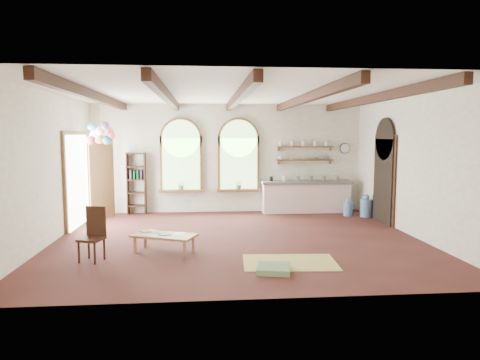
{
  "coord_description": "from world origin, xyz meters",
  "views": [
    {
      "loc": [
        -0.76,
        -9.26,
        2.3
      ],
      "look_at": [
        0.1,
        0.6,
        1.26
      ],
      "focal_mm": 32.0,
      "sensor_mm": 36.0,
      "label": 1
    }
  ],
  "objects": [
    {
      "name": "water_jug_b",
      "position": [
        3.82,
        2.3,
        0.28
      ],
      "size": [
        0.33,
        0.33,
        0.64
      ],
      "color": "#5281B1",
      "rests_on": "floor"
    },
    {
      "name": "kitchen_counter",
      "position": [
        2.3,
        3.2,
        0.48
      ],
      "size": [
        2.68,
        0.62,
        0.94
      ],
      "color": "#FCD7D6",
      "rests_on": "floor"
    },
    {
      "name": "left_doorway",
      "position": [
        -3.95,
        1.8,
        1.15
      ],
      "size": [
        0.1,
        1.9,
        2.5
      ],
      "primitive_type": "cube",
      "color": "brown",
      "rests_on": "floor"
    },
    {
      "name": "bookshelf",
      "position": [
        -2.7,
        3.32,
        0.9
      ],
      "size": [
        0.53,
        0.32,
        1.8
      ],
      "color": "#351A11",
      "rests_on": "floor"
    },
    {
      "name": "wall_clock",
      "position": [
        3.55,
        3.45,
        1.9
      ],
      "size": [
        0.32,
        0.04,
        0.32
      ],
      "primitive_type": "cylinder",
      "rotation": [
        1.57,
        0.0,
        0.0
      ],
      "color": "black",
      "rests_on": "wall_back"
    },
    {
      "name": "potted_plant_right",
      "position": [
        0.3,
        3.32,
        0.85
      ],
      "size": [
        0.27,
        0.23,
        0.3
      ],
      "primitive_type": "imported",
      "color": "#598C4C",
      "rests_on": "window_right"
    },
    {
      "name": "shelf_vase",
      "position": [
        2.95,
        3.38,
        1.67
      ],
      "size": [
        0.18,
        0.18,
        0.19
      ],
      "primitive_type": "imported",
      "color": "slate",
      "rests_on": "wall_shelf_lower"
    },
    {
      "name": "floor",
      "position": [
        0.0,
        0.0,
        0.0
      ],
      "size": [
        8.0,
        8.0,
        0.0
      ],
      "primitive_type": "plane",
      "color": "#4F2220",
      "rests_on": "ground"
    },
    {
      "name": "ceiling_beams",
      "position": [
        0.0,
        0.0,
        3.1
      ],
      "size": [
        6.2,
        6.8,
        0.18
      ],
      "primitive_type": null,
      "color": "#351A11",
      "rests_on": "ceiling"
    },
    {
      "name": "tablet",
      "position": [
        -1.55,
        -0.88,
        0.36
      ],
      "size": [
        0.3,
        0.34,
        0.01
      ],
      "primitive_type": "cube",
      "rotation": [
        0.0,
        0.0,
        0.48
      ],
      "color": "black",
      "rests_on": "coffee_table"
    },
    {
      "name": "balloon_cluster",
      "position": [
        -3.41,
        2.3,
        2.33
      ],
      "size": [
        0.73,
        0.81,
        1.14
      ],
      "color": "silver",
      "rests_on": "floor"
    },
    {
      "name": "side_chair",
      "position": [
        -2.79,
        -1.41,
        0.29
      ],
      "size": [
        0.49,
        0.49,
        0.99
      ],
      "color": "#351A11",
      "rests_on": "floor"
    },
    {
      "name": "wall_shelf_lower",
      "position": [
        2.3,
        3.38,
        1.55
      ],
      "size": [
        1.7,
        0.24,
        0.04
      ],
      "primitive_type": "cube",
      "color": "brown",
      "rests_on": "wall_back"
    },
    {
      "name": "coffee_table",
      "position": [
        -1.54,
        -0.91,
        0.31
      ],
      "size": [
        1.36,
        1.0,
        0.35
      ],
      "color": "tan",
      "rests_on": "floor"
    },
    {
      "name": "window_left",
      "position": [
        -1.4,
        3.43,
        1.63
      ],
      "size": [
        1.3,
        0.28,
        2.2
      ],
      "color": "brown",
      "rests_on": "floor"
    },
    {
      "name": "shelf_cup_a",
      "position": [
        1.55,
        3.38,
        1.62
      ],
      "size": [
        0.12,
        0.1,
        0.1
      ],
      "primitive_type": "imported",
      "color": "white",
      "rests_on": "wall_shelf_lower"
    },
    {
      "name": "wall_shelf_upper",
      "position": [
        2.3,
        3.38,
        1.95
      ],
      "size": [
        1.7,
        0.24,
        0.04
      ],
      "primitive_type": "cube",
      "color": "brown",
      "rests_on": "wall_back"
    },
    {
      "name": "floor_cushion",
      "position": [
        0.42,
        -2.3,
        0.05
      ],
      "size": [
        0.66,
        0.66,
        0.1
      ],
      "primitive_type": "cube",
      "rotation": [
        0.0,
        0.0,
        -0.21
      ],
      "color": "#6A855C",
      "rests_on": "floor"
    },
    {
      "name": "floor_mat",
      "position": [
        0.79,
        -1.84,
        0.01
      ],
      "size": [
        1.74,
        1.14,
        0.02
      ],
      "primitive_type": "cube",
      "rotation": [
        0.0,
        0.0,
        -0.06
      ],
      "color": "tan",
      "rests_on": "floor"
    },
    {
      "name": "potted_plant_left",
      "position": [
        -1.4,
        3.32,
        0.85
      ],
      "size": [
        0.27,
        0.23,
        0.3
      ],
      "primitive_type": "imported",
      "color": "#598C4C",
      "rests_on": "window_left"
    },
    {
      "name": "shelf_bowl_b",
      "position": [
        2.6,
        3.38,
        1.6
      ],
      "size": [
        0.2,
        0.2,
        0.06
      ],
      "primitive_type": "imported",
      "color": "#8C664C",
      "rests_on": "wall_shelf_lower"
    },
    {
      "name": "right_doorway",
      "position": [
        3.95,
        1.5,
        1.1
      ],
      "size": [
        0.1,
        1.3,
        2.4
      ],
      "primitive_type": "cube",
      "color": "black",
      "rests_on": "floor"
    },
    {
      "name": "table_book",
      "position": [
        -1.99,
        -0.73,
        0.36
      ],
      "size": [
        0.28,
        0.29,
        0.02
      ],
      "primitive_type": "imported",
      "rotation": [
        0.0,
        0.0,
        0.64
      ],
      "color": "olive",
      "rests_on": "coffee_table"
    },
    {
      "name": "shelf_cup_b",
      "position": [
        1.9,
        3.38,
        1.62
      ],
      "size": [
        0.1,
        0.1,
        0.09
      ],
      "primitive_type": "imported",
      "color": "beige",
      "rests_on": "wall_shelf_lower"
    },
    {
      "name": "water_jug_a",
      "position": [
        3.37,
        2.5,
        0.22
      ],
      "size": [
        0.26,
        0.26,
        0.51
      ],
      "color": "#5281B1",
      "rests_on": "floor"
    },
    {
      "name": "window_right",
      "position": [
        0.3,
        3.43,
        1.63
      ],
      "size": [
        1.3,
        0.28,
        2.2
      ],
      "color": "brown",
      "rests_on": "floor"
    },
    {
      "name": "shelf_bowl_a",
      "position": [
        2.25,
        3.38,
        1.6
      ],
      "size": [
        0.22,
        0.22,
        0.05
      ],
      "primitive_type": "imported",
      "color": "beige",
      "rests_on": "wall_shelf_lower"
    }
  ]
}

